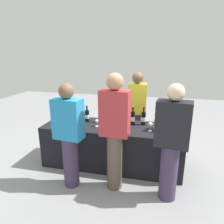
% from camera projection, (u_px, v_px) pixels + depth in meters
% --- Properties ---
extents(ground_plane, '(12.00, 12.00, 0.00)m').
position_uv_depth(ground_plane, '(112.00, 163.00, 3.61)').
color(ground_plane, gray).
extents(tasting_table, '(2.36, 0.76, 0.73)m').
position_uv_depth(tasting_table, '(112.00, 145.00, 3.50)').
color(tasting_table, black).
rests_on(tasting_table, ground_plane).
extents(wine_bottle_0, '(0.07, 0.07, 0.32)m').
position_uv_depth(wine_bottle_0, '(75.00, 115.00, 3.63)').
color(wine_bottle_0, black).
rests_on(wine_bottle_0, tasting_table).
extents(wine_bottle_1, '(0.07, 0.07, 0.31)m').
position_uv_depth(wine_bottle_1, '(80.00, 116.00, 3.60)').
color(wine_bottle_1, black).
rests_on(wine_bottle_1, tasting_table).
extents(wine_bottle_2, '(0.08, 0.08, 0.30)m').
position_uv_depth(wine_bottle_2, '(87.00, 116.00, 3.62)').
color(wine_bottle_2, black).
rests_on(wine_bottle_2, tasting_table).
extents(wine_bottle_3, '(0.07, 0.07, 0.32)m').
position_uv_depth(wine_bottle_3, '(101.00, 116.00, 3.56)').
color(wine_bottle_3, black).
rests_on(wine_bottle_3, tasting_table).
extents(wine_bottle_4, '(0.08, 0.08, 0.34)m').
position_uv_depth(wine_bottle_4, '(111.00, 118.00, 3.44)').
color(wine_bottle_4, black).
rests_on(wine_bottle_4, tasting_table).
extents(wine_bottle_5, '(0.08, 0.08, 0.33)m').
position_uv_depth(wine_bottle_5, '(117.00, 117.00, 3.47)').
color(wine_bottle_5, black).
rests_on(wine_bottle_5, tasting_table).
extents(wine_bottle_6, '(0.08, 0.08, 0.33)m').
position_uv_depth(wine_bottle_6, '(133.00, 118.00, 3.44)').
color(wine_bottle_6, black).
rests_on(wine_bottle_6, tasting_table).
extents(wine_bottle_7, '(0.08, 0.08, 0.32)m').
position_uv_depth(wine_bottle_7, '(143.00, 118.00, 3.43)').
color(wine_bottle_7, black).
rests_on(wine_bottle_7, tasting_table).
extents(wine_glass_0, '(0.06, 0.06, 0.14)m').
position_uv_depth(wine_glass_0, '(62.00, 120.00, 3.41)').
color(wine_glass_0, silver).
rests_on(wine_glass_0, tasting_table).
extents(wine_glass_1, '(0.06, 0.06, 0.12)m').
position_uv_depth(wine_glass_1, '(97.00, 121.00, 3.36)').
color(wine_glass_1, silver).
rests_on(wine_glass_1, tasting_table).
extents(wine_glass_2, '(0.08, 0.08, 0.15)m').
position_uv_depth(wine_glass_2, '(150.00, 125.00, 3.15)').
color(wine_glass_2, silver).
rests_on(wine_glass_2, tasting_table).
extents(wine_glass_3, '(0.06, 0.06, 0.14)m').
position_uv_depth(wine_glass_3, '(161.00, 126.00, 3.13)').
color(wine_glass_3, silver).
rests_on(wine_glass_3, tasting_table).
extents(ice_bucket, '(0.23, 0.23, 0.19)m').
position_uv_depth(ice_bucket, '(161.00, 124.00, 3.20)').
color(ice_bucket, silver).
rests_on(ice_bucket, tasting_table).
extents(server_pouring, '(0.36, 0.23, 1.59)m').
position_uv_depth(server_pouring, '(137.00, 109.00, 3.87)').
color(server_pouring, '#3F3351').
rests_on(server_pouring, ground_plane).
extents(guest_0, '(0.43, 0.27, 1.54)m').
position_uv_depth(guest_0, '(69.00, 134.00, 2.81)').
color(guest_0, '#3F3351').
rests_on(guest_0, ground_plane).
extents(guest_1, '(0.41, 0.24, 1.69)m').
position_uv_depth(guest_1, '(115.00, 129.00, 2.72)').
color(guest_1, brown).
rests_on(guest_1, ground_plane).
extents(guest_2, '(0.45, 0.29, 1.59)m').
position_uv_depth(guest_2, '(171.00, 141.00, 2.53)').
color(guest_2, '#3F3351').
rests_on(guest_2, ground_plane).
extents(menu_board, '(0.61, 0.15, 0.94)m').
position_uv_depth(menu_board, '(170.00, 128.00, 4.04)').
color(menu_board, white).
rests_on(menu_board, ground_plane).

